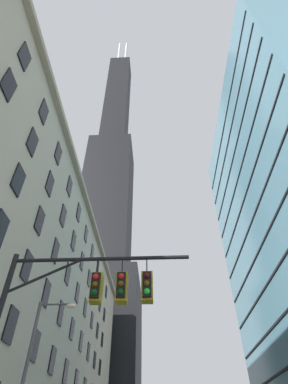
# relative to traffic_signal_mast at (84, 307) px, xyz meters

# --- Properties ---
(station_building) EXTENTS (13.08, 65.00, 29.22)m
(station_building) POSITION_rel_traffic_signal_mast_xyz_m (-13.52, 23.81, 9.11)
(station_building) COLOR #B2A88E
(station_building) RESTS_ON ground
(dark_skyscraper) EXTENTS (23.39, 23.39, 196.09)m
(dark_skyscraper) POSITION_rel_traffic_signal_mast_xyz_m (-14.19, 71.53, 50.37)
(dark_skyscraper) COLOR black
(dark_skyscraper) RESTS_ON ground
(traffic_signal_mast) EXTENTS (6.65, 0.63, 7.31)m
(traffic_signal_mast) POSITION_rel_traffic_signal_mast_xyz_m (0.00, 0.00, 0.00)
(traffic_signal_mast) COLOR black
(traffic_signal_mast) RESTS_ON sidewalk_left
(street_lamppost) EXTENTS (2.10, 0.32, 8.01)m
(street_lamppost) POSITION_rel_traffic_signal_mast_xyz_m (-3.76, 6.42, -0.60)
(street_lamppost) COLOR #47474C
(street_lamppost) RESTS_ON sidewalk_left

